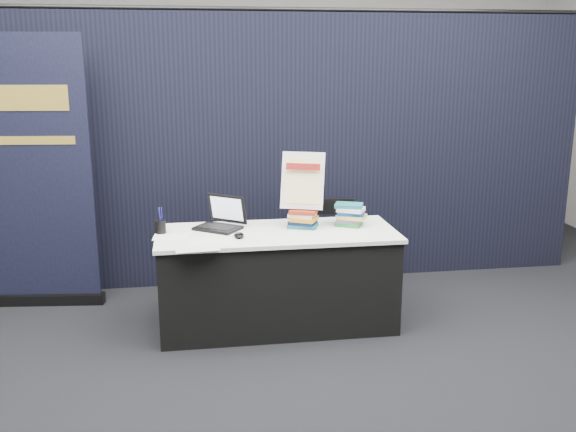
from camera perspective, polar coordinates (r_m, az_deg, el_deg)
The scene contains 15 objects.
floor at distance 4.58m, azimuth -0.00°, elevation -12.31°, with size 8.00×8.00×0.00m, color black.
wall_back at distance 8.09m, azimuth -4.44°, elevation 11.97°, with size 8.00×0.02×3.50m, color #BAB6B0.
drape_partition at distance 5.75m, azimuth -2.45°, elevation 5.69°, with size 6.00×0.08×2.40m, color black.
display_table at distance 4.93m, azimuth -0.98°, elevation -5.58°, with size 1.80×0.75×0.75m.
laptop at distance 4.93m, azimuth -6.30°, elevation -0.41°, with size 0.40×0.42×0.25m.
mouse at distance 4.67m, azimuth -4.38°, elevation -1.71°, with size 0.07×0.12×0.04m, color black.
brochure_left at distance 4.75m, azimuth -10.37°, elevation -1.83°, with size 0.25×0.18×0.00m, color white.
brochure_mid at distance 4.46m, azimuth -8.10°, elevation -2.79°, with size 0.30×0.21×0.00m, color silver.
brochure_right at distance 4.59m, azimuth -6.74°, elevation -2.25°, with size 0.33×0.23×0.00m, color silver.
pen_cup at distance 4.85m, azimuth -11.26°, elevation -0.96°, with size 0.08×0.08×0.10m, color black.
book_stack_tall at distance 4.92m, azimuth 1.36°, elevation -0.22°, with size 0.25×0.23×0.14m.
book_stack_short at distance 5.00m, azimuth 5.55°, elevation 0.12°, with size 0.25×0.22×0.17m.
info_sign at distance 4.89m, azimuth 1.31°, elevation 3.11°, with size 0.35×0.23×0.45m.
pullup_banner at distance 5.57m, azimuth -21.34°, elevation 2.19°, with size 0.94×0.20×2.21m.
stacking_chair at distance 5.63m, azimuth 4.41°, elevation -2.33°, with size 0.41×0.42×0.81m.
Camera 1 is at (-0.63, -4.06, 2.03)m, focal length 40.00 mm.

